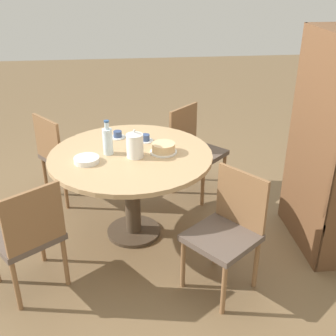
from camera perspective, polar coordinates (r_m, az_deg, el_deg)
name	(u,v)px	position (r m, az deg, el deg)	size (l,w,h in m)	color
ground_plane	(134,232)	(3.65, -4.63, -8.69)	(14.00, 14.00, 0.00)	brown
dining_table	(131,168)	(3.34, -5.01, -0.04)	(1.28, 1.28, 0.74)	#473828
chair_a	(63,154)	(4.07, -14.03, 1.86)	(0.59, 0.59, 0.85)	olive
chair_b	(28,234)	(2.98, -18.44, -8.48)	(0.59, 0.59, 0.85)	olive
chair_c	(227,229)	(2.91, 8.02, -8.24)	(0.59, 0.59, 0.85)	olive
chair_d	(194,148)	(4.08, 3.58, 2.70)	(0.59, 0.59, 0.85)	olive
bookshelf	(325,146)	(3.35, 20.45, 2.82)	(0.81, 0.28, 1.68)	brown
coffee_pot	(135,145)	(3.19, -4.52, 3.16)	(0.13, 0.13, 0.22)	white
water_bottle	(108,140)	(3.26, -8.17, 3.71)	(0.08, 0.08, 0.27)	silver
cake_main	(163,148)	(3.27, -0.62, 2.70)	(0.21, 0.21, 0.08)	white
cup_a	(118,135)	(3.59, -6.84, 4.45)	(0.13, 0.13, 0.06)	silver
cup_b	(145,139)	(3.50, -3.07, 4.00)	(0.13, 0.13, 0.06)	silver
plate_stack	(87,160)	(3.18, -10.97, 1.10)	(0.19, 0.19, 0.04)	white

